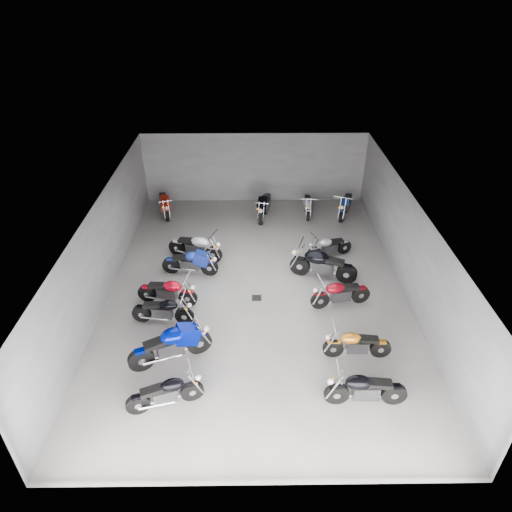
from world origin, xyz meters
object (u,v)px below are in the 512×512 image
object	(u,v)px
drain_grate	(257,298)
motorcycle_right_a	(365,389)
motorcycle_left_e	(191,262)
motorcycle_right_b	(356,344)
motorcycle_left_a	(166,393)
motorcycle_back_a	(164,204)
motorcycle_back_d	(265,205)
motorcycle_left_c	(163,310)
motorcycle_left_d	(168,291)
motorcycle_right_e	(322,265)
motorcycle_right_f	(329,247)
motorcycle_left_b	(171,345)
motorcycle_left_f	(196,247)
motorcycle_back_e	(308,205)
motorcycle_right_d	(340,293)
motorcycle_back_f	(346,204)

from	to	relation	value
drain_grate	motorcycle_right_a	distance (m)	5.11
motorcycle_left_e	motorcycle_right_b	bearing A→B (deg)	57.47
motorcycle_left_a	motorcycle_back_a	bearing A→B (deg)	172.19
motorcycle_left_a	motorcycle_back_d	distance (m)	10.57
motorcycle_left_c	motorcycle_left_d	world-z (taller)	motorcycle_left_d
motorcycle_right_b	motorcycle_right_e	xyz separation A→B (m)	(-0.45, 3.83, 0.11)
drain_grate	motorcycle_right_f	size ratio (longest dim) A/B	0.18
motorcycle_right_b	motorcycle_left_e	bearing A→B (deg)	51.80
motorcycle_left_d	motorcycle_right_e	xyz separation A→B (m)	(5.20, 1.36, 0.09)
motorcycle_left_b	motorcycle_left_c	bearing A→B (deg)	173.58
motorcycle_left_e	motorcycle_back_d	bearing A→B (deg)	154.63
drain_grate	motorcycle_right_a	xyz separation A→B (m)	(2.65, -4.34, 0.49)
motorcycle_left_f	motorcycle_right_e	distance (m)	4.76
motorcycle_right_e	motorcycle_back_e	world-z (taller)	motorcycle_right_e
motorcycle_left_e	motorcycle_right_d	bearing A→B (deg)	76.46
motorcycle_left_e	motorcycle_right_e	world-z (taller)	motorcycle_right_e
motorcycle_left_d	motorcycle_right_d	size ratio (longest dim) A/B	1.00
motorcycle_right_a	motorcycle_right_f	xyz separation A→B (m)	(0.11, 6.87, -0.06)
motorcycle_back_a	motorcycle_back_e	xyz separation A→B (m)	(6.33, -0.05, -0.06)
motorcycle_right_a	motorcycle_right_f	distance (m)	6.87
motorcycle_left_a	motorcycle_left_c	world-z (taller)	motorcycle_left_a
motorcycle_left_e	motorcycle_right_f	world-z (taller)	motorcycle_left_e
drain_grate	motorcycle_left_e	xyz separation A→B (m)	(-2.33, 1.45, 0.48)
motorcycle_left_d	motorcycle_right_b	xyz separation A→B (m)	(5.65, -2.47, -0.02)
motorcycle_left_e	motorcycle_right_b	size ratio (longest dim) A/B	1.05
drain_grate	motorcycle_back_f	bearing A→B (deg)	56.18
motorcycle_left_b	motorcycle_back_a	distance (m)	9.08
motorcycle_left_f	motorcycle_back_d	bearing A→B (deg)	160.87
motorcycle_left_c	motorcycle_left_d	xyz separation A→B (m)	(-0.01, 0.95, 0.02)
motorcycle_right_f	motorcycle_back_f	distance (m)	3.64
drain_grate	motorcycle_right_f	xyz separation A→B (m)	(2.76, 2.53, 0.44)
motorcycle_right_d	motorcycle_back_d	size ratio (longest dim) A/B	0.89
motorcycle_left_f	motorcycle_right_d	world-z (taller)	motorcycle_left_f
drain_grate	motorcycle_right_b	xyz separation A→B (m)	(2.76, -2.71, 0.46)
motorcycle_left_f	motorcycle_back_a	xyz separation A→B (m)	(-1.74, 3.67, -0.01)
motorcycle_left_a	motorcycle_right_e	xyz separation A→B (m)	(4.63, 5.49, 0.11)
motorcycle_right_b	motorcycle_right_f	size ratio (longest dim) A/B	1.09
motorcycle_left_b	motorcycle_right_d	distance (m)	5.62
motorcycle_left_a	motorcycle_right_d	world-z (taller)	motorcycle_right_d
motorcycle_back_f	motorcycle_right_b	bearing A→B (deg)	103.83
motorcycle_left_c	motorcycle_back_a	distance (m)	7.40
motorcycle_back_e	motorcycle_back_f	distance (m)	1.66
motorcycle_right_d	motorcycle_right_e	distance (m)	1.57
motorcycle_right_a	motorcycle_right_f	world-z (taller)	motorcycle_right_a
drain_grate	motorcycle_right_f	bearing A→B (deg)	42.50
motorcycle_back_a	motorcycle_back_f	xyz separation A→B (m)	(7.98, -0.18, -0.00)
motorcycle_right_a	motorcycle_back_f	size ratio (longest dim) A/B	1.03
motorcycle_right_b	motorcycle_back_d	world-z (taller)	motorcycle_back_d
motorcycle_right_b	motorcycle_right_d	bearing A→B (deg)	2.90
motorcycle_left_c	motorcycle_right_d	bearing A→B (deg)	103.63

